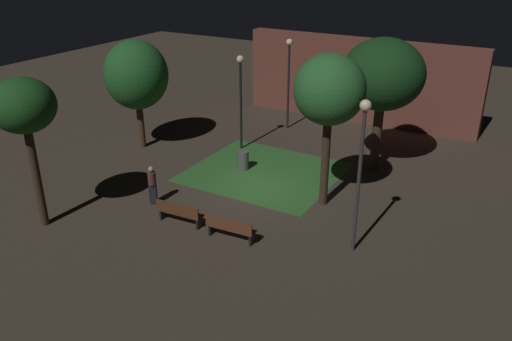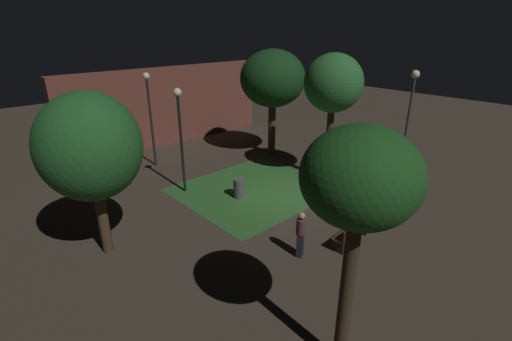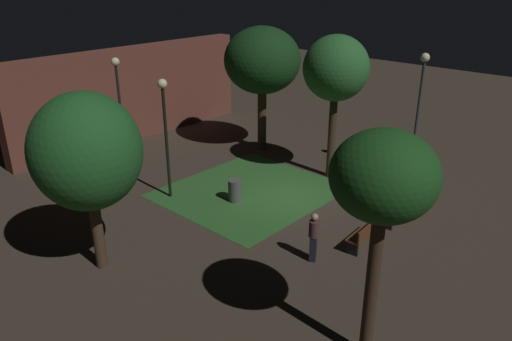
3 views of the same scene
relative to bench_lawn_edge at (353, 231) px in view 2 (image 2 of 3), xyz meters
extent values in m
plane|color=#3D3328|center=(1.10, 3.97, -0.48)|extent=(60.00, 60.00, 0.00)
cube|color=#2D6028|center=(0.45, 5.60, -0.48)|extent=(6.45, 5.85, 0.01)
cube|color=#512D19|center=(0.00, 0.07, -0.03)|extent=(1.83, 0.60, 0.06)
cube|color=#512D19|center=(0.01, -0.13, 0.20)|extent=(1.80, 0.18, 0.40)
cube|color=black|center=(-0.80, 0.02, -0.27)|extent=(0.10, 0.39, 0.42)
cube|color=black|center=(0.79, 0.13, -0.27)|extent=(0.10, 0.39, 0.42)
cube|color=brown|center=(2.21, 0.07, -0.03)|extent=(1.83, 0.61, 0.06)
cube|color=brown|center=(2.23, -0.13, 0.20)|extent=(1.80, 0.19, 0.40)
cube|color=black|center=(1.41, 0.02, -0.27)|extent=(0.11, 0.39, 0.42)
cube|color=black|center=(3.01, 0.13, -0.27)|extent=(0.11, 0.39, 0.42)
cylinder|color=#423021|center=(-6.44, 5.29, 0.95)|extent=(0.33, 0.33, 2.86)
ellipsoid|color=#1E5623|center=(-6.44, 5.29, 3.22)|extent=(3.07, 3.07, 3.34)
cylinder|color=#38281C|center=(3.95, 4.13, 1.49)|extent=(0.32, 0.32, 3.93)
ellipsoid|color=#28662D|center=(3.95, 4.13, 4.18)|extent=(2.65, 2.65, 2.64)
cylinder|color=#38281C|center=(-4.33, -2.51, 1.50)|extent=(0.30, 0.30, 3.96)
ellipsoid|color=#194719|center=(-4.33, -2.51, 4.08)|extent=(2.20, 2.20, 1.91)
cylinder|color=#38281C|center=(4.57, 8.60, 1.21)|extent=(0.43, 0.43, 3.38)
ellipsoid|color=#143816|center=(4.57, 8.60, 3.88)|extent=(3.58, 3.58, 3.12)
cylinder|color=black|center=(-1.99, 7.60, 1.69)|extent=(0.12, 0.12, 4.35)
sphere|color=#F4E5B2|center=(-1.99, 7.60, 4.01)|extent=(0.36, 0.36, 0.36)
cylinder|color=black|center=(-1.37, 11.53, 1.81)|extent=(0.12, 0.12, 4.58)
sphere|color=#F4E5B2|center=(-1.37, 11.53, 4.25)|extent=(0.36, 0.36, 0.36)
cylinder|color=#333338|center=(6.17, 1.50, 1.99)|extent=(0.12, 0.12, 4.95)
sphere|color=#F4E5B2|center=(6.17, 1.50, 4.62)|extent=(0.36, 0.36, 0.36)
cylinder|color=#4C4C4C|center=(-0.56, 5.43, -0.04)|extent=(0.51, 0.51, 0.87)
cube|color=black|center=(-1.89, 0.76, -0.06)|extent=(0.34, 0.31, 0.84)
cylinder|color=#4C2D2D|center=(-1.89, 0.76, 0.62)|extent=(0.32, 0.32, 0.52)
sphere|color=tan|center=(-1.89, 0.76, 1.02)|extent=(0.22, 0.22, 0.22)
cube|color=brown|center=(1.46, 14.75, 1.87)|extent=(13.42, 0.80, 4.70)
camera|label=1|loc=(10.77, -13.06, 9.17)|focal=36.30mm
camera|label=2|loc=(-9.68, -5.60, 6.59)|focal=25.23mm
camera|label=3|loc=(-12.61, -6.61, 7.91)|focal=34.30mm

